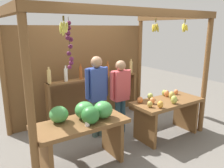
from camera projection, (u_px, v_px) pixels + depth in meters
The scene contains 7 objects.
ground_plane at pixel (107, 132), 4.63m from camera, with size 12.00×12.00×0.00m, color slate.
market_stall at pixel (94, 63), 4.67m from camera, with size 3.46×2.10×2.37m.
fruit_counter_left at pixel (83, 124), 3.39m from camera, with size 1.40×0.69×1.00m.
fruit_counter_right at pixel (166, 108), 4.37m from camera, with size 1.40×0.64×0.89m.
bottle_shelf_unit at pixel (94, 85), 5.11m from camera, with size 2.22×0.22×1.33m.
vendor_man at pixel (97, 90), 4.26m from camera, with size 0.48×0.21×1.58m.
vendor_woman at pixel (120, 91), 4.43m from camera, with size 0.48×0.20×1.48m.
Camera 1 is at (-2.25, -3.60, 2.10)m, focal length 36.26 mm.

